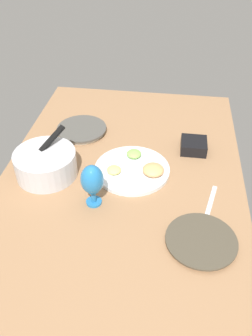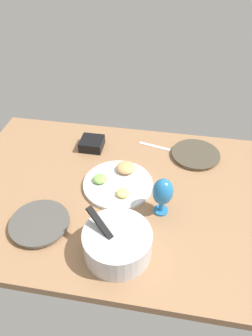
{
  "view_description": "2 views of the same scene",
  "coord_description": "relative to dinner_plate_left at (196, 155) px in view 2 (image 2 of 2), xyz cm",
  "views": [
    {
      "loc": [
        -112.8,
        -17.72,
        97.94
      ],
      "look_at": [
        -1.66,
        -2.22,
        6.56
      ],
      "focal_mm": 37.36,
      "sensor_mm": 36.0,
      "label": 1
    },
    {
      "loc": [
        -18.04,
        102.81,
        106.27
      ],
      "look_at": [
        1.65,
        -9.78,
        6.56
      ],
      "focal_mm": 34.3,
      "sensor_mm": 36.0,
      "label": 2
    }
  ],
  "objects": [
    {
      "name": "ground_plane",
      "position": [
        31.4,
        32.91,
        -3.02
      ],
      "size": [
        160.0,
        104.0,
        4.0
      ],
      "primitive_type": "cube",
      "color": "#99704C"
    },
    {
      "name": "fork_by_left_plate",
      "position": [
        21.88,
        -4.63,
        -0.72
      ],
      "size": [
        17.93,
        5.88,
        0.6
      ],
      "primitive_type": "cube",
      "rotation": [
        0.0,
        0.0,
        -0.23
      ],
      "color": "silver",
      "rests_on": "ground_plane"
    },
    {
      "name": "fruit_platter",
      "position": [
        35.91,
        27.97,
        0.43
      ],
      "size": [
        32.91,
        32.91,
        5.56
      ],
      "color": "silver",
      "rests_on": "ground_plane"
    },
    {
      "name": "dinner_plate_right",
      "position": [
        63.4,
        58.03,
        0.32
      ],
      "size": [
        24.98,
        24.98,
        2.59
      ],
      "color": "silver",
      "rests_on": "ground_plane"
    },
    {
      "name": "dinner_plate_left",
      "position": [
        0.0,
        0.0,
        0.0
      ],
      "size": [
        25.21,
        25.21,
        1.97
      ],
      "color": "beige",
      "rests_on": "ground_plane"
    },
    {
      "name": "mixing_bowl",
      "position": [
        29.04,
        65.05,
        5.04
      ],
      "size": [
        26.15,
        26.15,
        17.95
      ],
      "color": "silver",
      "rests_on": "ground_plane"
    },
    {
      "name": "square_bowl_black",
      "position": [
        55.38,
        2.19,
        1.93
      ],
      "size": [
        11.91,
        11.91,
        5.31
      ],
      "color": "black",
      "rests_on": "ground_plane"
    },
    {
      "name": "hurricane_glass_blue",
      "position": [
        14.43,
        41.35,
        10.44
      ],
      "size": [
        8.82,
        8.82,
        18.33
      ],
      "color": "#2474B5",
      "rests_on": "ground_plane"
    }
  ]
}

